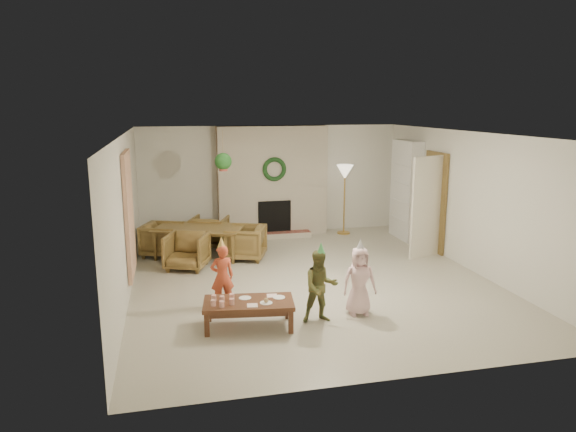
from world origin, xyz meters
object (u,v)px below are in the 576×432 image
object	(u,v)px
dining_table	(199,242)
dining_chair_near	(187,251)
dining_chair_left	(162,240)
child_plaid	(320,286)
child_red	(222,277)
dining_chair_right	(246,242)
child_pink	(359,281)
coffee_table_top	(249,303)
dining_chair_far	(210,232)

from	to	relation	value
dining_table	dining_chair_near	size ratio (longest dim) A/B	2.34
dining_chair_near	dining_chair_left	bearing A→B (deg)	135.00
dining_chair_near	child_plaid	size ratio (longest dim) A/B	0.72
child_red	child_plaid	world-z (taller)	child_plaid
dining_chair_right	dining_table	bearing A→B (deg)	-90.00
dining_chair_left	child_red	world-z (taller)	child_red
dining_table	child_pink	size ratio (longest dim) A/B	1.72
dining_chair_near	child_pink	world-z (taller)	child_pink
dining_table	child_plaid	distance (m)	3.85
coffee_table_top	child_pink	size ratio (longest dim) A/B	1.22
child_plaid	child_pink	distance (m)	0.63
dining_chair_left	child_pink	world-z (taller)	child_pink
dining_chair_left	child_pink	distance (m)	4.62
dining_chair_left	child_plaid	size ratio (longest dim) A/B	0.72
coffee_table_top	dining_chair_near	bearing A→B (deg)	111.75
dining_chair_far	coffee_table_top	xyz separation A→B (m)	(0.19, -4.24, 0.01)
dining_table	child_pink	world-z (taller)	child_pink
coffee_table_top	child_red	xyz separation A→B (m)	(-0.27, 0.79, 0.14)
dining_table	coffee_table_top	bearing A→B (deg)	-62.23
dining_chair_left	coffee_table_top	xyz separation A→B (m)	(1.15, -3.80, 0.01)
child_red	dining_chair_right	bearing A→B (deg)	-111.23
child_pink	coffee_table_top	bearing A→B (deg)	-171.85
dining_table	dining_chair_right	size ratio (longest dim) A/B	2.34
dining_chair_near	dining_chair_far	size ratio (longest dim) A/B	1.00
dining_chair_far	dining_chair_right	distance (m)	1.21
dining_chair_far	child_red	distance (m)	3.46
dining_chair_right	child_red	xyz separation A→B (m)	(-0.70, -2.42, 0.15)
coffee_table_top	dining_table	bearing A→B (deg)	104.85
child_plaid	dining_chair_far	bearing A→B (deg)	108.26
dining_table	dining_chair_right	distance (m)	0.94
dining_chair_far	child_red	world-z (taller)	child_red
dining_table	coffee_table_top	distance (m)	3.56
child_red	dining_chair_far	bearing A→B (deg)	-96.43
dining_chair_right	coffee_table_top	world-z (taller)	dining_chair_right
child_plaid	dining_chair_right	bearing A→B (deg)	102.70
dining_chair_left	child_plaid	distance (m)	4.40
dining_chair_left	child_pink	size ratio (longest dim) A/B	0.74
dining_chair_right	child_plaid	world-z (taller)	child_plaid
coffee_table_top	child_pink	distance (m)	1.63
dining_chair_left	child_plaid	world-z (taller)	child_plaid
dining_table	child_pink	distance (m)	4.01
child_red	child_pink	distance (m)	2.01
dining_chair_right	child_pink	world-z (taller)	child_pink
dining_chair_near	child_plaid	xyz separation A→B (m)	(1.71, -2.86, 0.18)
dining_chair_near	child_plaid	distance (m)	3.34
dining_table	child_plaid	bearing A→B (deg)	-47.37
dining_chair_right	child_plaid	xyz separation A→B (m)	(0.57, -3.23, 0.18)
dining_chair_left	dining_chair_right	size ratio (longest dim) A/B	1.00
coffee_table_top	child_plaid	xyz separation A→B (m)	(1.00, -0.03, 0.17)
dining_table	dining_chair_left	size ratio (longest dim) A/B	2.34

